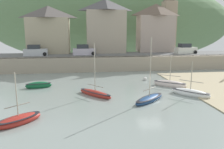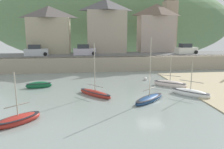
{
  "view_description": "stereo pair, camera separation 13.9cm",
  "coord_description": "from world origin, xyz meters",
  "px_view_note": "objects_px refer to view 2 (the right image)",
  "views": [
    {
      "loc": [
        -6.63,
        -20.77,
        6.94
      ],
      "look_at": [
        -3.49,
        3.78,
        1.97
      ],
      "focal_mm": 35.76,
      "sensor_mm": 36.0,
      "label": 1
    },
    {
      "loc": [
        -6.5,
        -20.79,
        6.94
      ],
      "look_at": [
        -3.49,
        3.78,
        1.97
      ],
      "focal_mm": 35.76,
      "sensor_mm": 36.0,
      "label": 2
    }
  ],
  "objects_px": {
    "church_with_spire": "(170,15)",
    "parked_car_by_wall": "(84,50)",
    "waterfront_building_right": "(156,28)",
    "sailboat_far_left": "(18,120)",
    "motorboat_with_cabin": "(190,93)",
    "rowboat_small_beached": "(149,99)",
    "parked_car_near_slipway": "(36,51)",
    "parked_car_end_of_row": "(186,49)",
    "dinghy_open_wooden": "(39,85)",
    "sailboat_tall_mast": "(95,93)",
    "mooring_buoy": "(145,79)",
    "waterfront_building_left": "(49,29)",
    "sailboat_blue_trim": "(170,84)",
    "waterfront_building_centre": "(106,26)"
  },
  "relations": [
    {
      "from": "sailboat_far_left",
      "to": "motorboat_with_cabin",
      "type": "distance_m",
      "value": 17.12
    },
    {
      "from": "waterfront_building_left",
      "to": "sailboat_far_left",
      "type": "xyz_separation_m",
      "value": [
        1.67,
        -29.39,
        -6.78
      ]
    },
    {
      "from": "church_with_spire",
      "to": "parked_car_by_wall",
      "type": "relative_size",
      "value": 3.59
    },
    {
      "from": "waterfront_building_centre",
      "to": "dinghy_open_wooden",
      "type": "relative_size",
      "value": 3.3
    },
    {
      "from": "waterfront_building_right",
      "to": "mooring_buoy",
      "type": "distance_m",
      "value": 18.91
    },
    {
      "from": "sailboat_far_left",
      "to": "parked_car_near_slipway",
      "type": "relative_size",
      "value": 0.97
    },
    {
      "from": "waterfront_building_centre",
      "to": "sailboat_far_left",
      "type": "xyz_separation_m",
      "value": [
        -9.54,
        -29.39,
        -7.51
      ]
    },
    {
      "from": "sailboat_blue_trim",
      "to": "parked_car_end_of_row",
      "type": "distance_m",
      "value": 18.29
    },
    {
      "from": "motorboat_with_cabin",
      "to": "rowboat_small_beached",
      "type": "xyz_separation_m",
      "value": [
        -4.92,
        -1.29,
        -0.05
      ]
    },
    {
      "from": "sailboat_blue_trim",
      "to": "parked_car_near_slipway",
      "type": "bearing_deg",
      "value": 176.93
    },
    {
      "from": "waterfront_building_centre",
      "to": "church_with_spire",
      "type": "distance_m",
      "value": 15.58
    },
    {
      "from": "church_with_spire",
      "to": "mooring_buoy",
      "type": "distance_m",
      "value": 25.04
    },
    {
      "from": "waterfront_building_left",
      "to": "church_with_spire",
      "type": "distance_m",
      "value": 26.57
    },
    {
      "from": "waterfront_building_left",
      "to": "rowboat_small_beached",
      "type": "relative_size",
      "value": 1.43
    },
    {
      "from": "waterfront_building_centre",
      "to": "waterfront_building_right",
      "type": "height_order",
      "value": "waterfront_building_centre"
    },
    {
      "from": "church_with_spire",
      "to": "sailboat_far_left",
      "type": "distance_m",
      "value": 42.52
    },
    {
      "from": "sailboat_tall_mast",
      "to": "sailboat_blue_trim",
      "type": "bearing_deg",
      "value": 65.45
    },
    {
      "from": "parked_car_by_wall",
      "to": "parked_car_end_of_row",
      "type": "height_order",
      "value": "same"
    },
    {
      "from": "parked_car_near_slipway",
      "to": "mooring_buoy",
      "type": "distance_m",
      "value": 20.92
    },
    {
      "from": "waterfront_building_centre",
      "to": "rowboat_small_beached",
      "type": "distance_m",
      "value": 26.57
    },
    {
      "from": "parked_car_by_wall",
      "to": "church_with_spire",
      "type": "bearing_deg",
      "value": 20.75
    },
    {
      "from": "sailboat_blue_trim",
      "to": "mooring_buoy",
      "type": "xyz_separation_m",
      "value": [
        -2.09,
        3.84,
        -0.15
      ]
    },
    {
      "from": "dinghy_open_wooden",
      "to": "waterfront_building_left",
      "type": "bearing_deg",
      "value": 84.34
    },
    {
      "from": "sailboat_far_left",
      "to": "parked_car_near_slipway",
      "type": "bearing_deg",
      "value": 56.18
    },
    {
      "from": "waterfront_building_left",
      "to": "parked_car_by_wall",
      "type": "height_order",
      "value": "waterfront_building_left"
    },
    {
      "from": "sailboat_far_left",
      "to": "parked_car_end_of_row",
      "type": "distance_m",
      "value": 35.25
    },
    {
      "from": "sailboat_far_left",
      "to": "dinghy_open_wooden",
      "type": "xyz_separation_m",
      "value": [
        -0.55,
        10.77,
        0.03
      ]
    },
    {
      "from": "waterfront_building_right",
      "to": "parked_car_near_slipway",
      "type": "bearing_deg",
      "value": -169.19
    },
    {
      "from": "parked_car_by_wall",
      "to": "dinghy_open_wooden",
      "type": "bearing_deg",
      "value": -114.46
    },
    {
      "from": "parked_car_by_wall",
      "to": "rowboat_small_beached",
      "type": "bearing_deg",
      "value": -76.05
    },
    {
      "from": "sailboat_far_left",
      "to": "dinghy_open_wooden",
      "type": "bearing_deg",
      "value": 50.97
    },
    {
      "from": "parked_car_near_slipway",
      "to": "parked_car_by_wall",
      "type": "height_order",
      "value": "same"
    },
    {
      "from": "parked_car_near_slipway",
      "to": "parked_car_end_of_row",
      "type": "relative_size",
      "value": 0.99
    },
    {
      "from": "dinghy_open_wooden",
      "to": "sailboat_tall_mast",
      "type": "bearing_deg",
      "value": -41.92
    },
    {
      "from": "parked_car_end_of_row",
      "to": "waterfront_building_right",
      "type": "bearing_deg",
      "value": 130.21
    },
    {
      "from": "sailboat_blue_trim",
      "to": "parked_car_end_of_row",
      "type": "xyz_separation_m",
      "value": [
        9.19,
        15.55,
        2.9
      ]
    },
    {
      "from": "motorboat_with_cabin",
      "to": "parked_car_by_wall",
      "type": "xyz_separation_m",
      "value": [
        -11.27,
        19.63,
        2.91
      ]
    },
    {
      "from": "church_with_spire",
      "to": "rowboat_small_beached",
      "type": "height_order",
      "value": "church_with_spire"
    },
    {
      "from": "rowboat_small_beached",
      "to": "parked_car_end_of_row",
      "type": "height_order",
      "value": "rowboat_small_beached"
    },
    {
      "from": "dinghy_open_wooden",
      "to": "mooring_buoy",
      "type": "relative_size",
      "value": 5.91
    },
    {
      "from": "church_with_spire",
      "to": "sailboat_blue_trim",
      "type": "xyz_separation_m",
      "value": [
        -8.82,
        -24.05,
        -9.81
      ]
    },
    {
      "from": "waterfront_building_right",
      "to": "parked_car_by_wall",
      "type": "xyz_separation_m",
      "value": [
        -14.98,
        -4.5,
        -4.2
      ]
    },
    {
      "from": "waterfront_building_right",
      "to": "church_with_spire",
      "type": "distance_m",
      "value": 6.54
    },
    {
      "from": "waterfront_building_left",
      "to": "parked_car_near_slipway",
      "type": "height_order",
      "value": "waterfront_building_left"
    },
    {
      "from": "motorboat_with_cabin",
      "to": "sailboat_tall_mast",
      "type": "distance_m",
      "value": 10.24
    },
    {
      "from": "waterfront_building_right",
      "to": "sailboat_tall_mast",
      "type": "bearing_deg",
      "value": -121.21
    },
    {
      "from": "sailboat_far_left",
      "to": "parked_car_end_of_row",
      "type": "relative_size",
      "value": 0.96
    },
    {
      "from": "church_with_spire",
      "to": "dinghy_open_wooden",
      "type": "xyz_separation_m",
      "value": [
        -24.96,
        -22.62,
        -9.83
      ]
    },
    {
      "from": "motorboat_with_cabin",
      "to": "mooring_buoy",
      "type": "xyz_separation_m",
      "value": [
        -2.79,
        7.91,
        -0.13
      ]
    },
    {
      "from": "church_with_spire",
      "to": "parked_car_end_of_row",
      "type": "xyz_separation_m",
      "value": [
        0.37,
        -8.5,
        -6.92
      ]
    }
  ]
}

